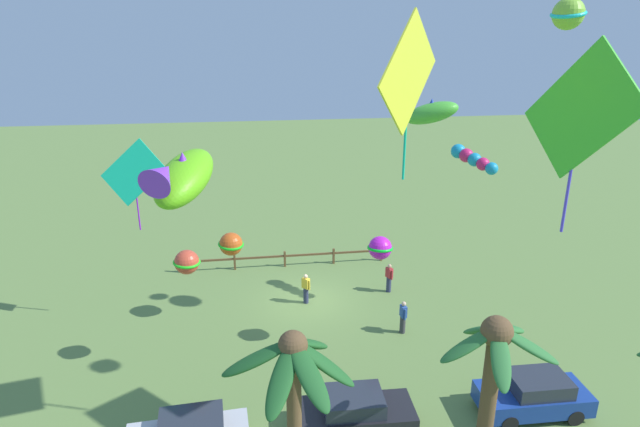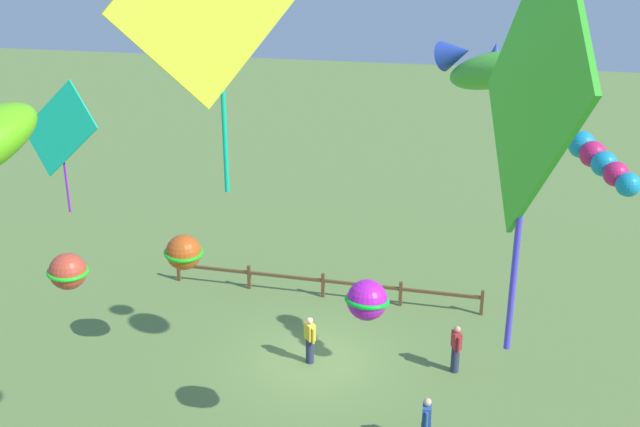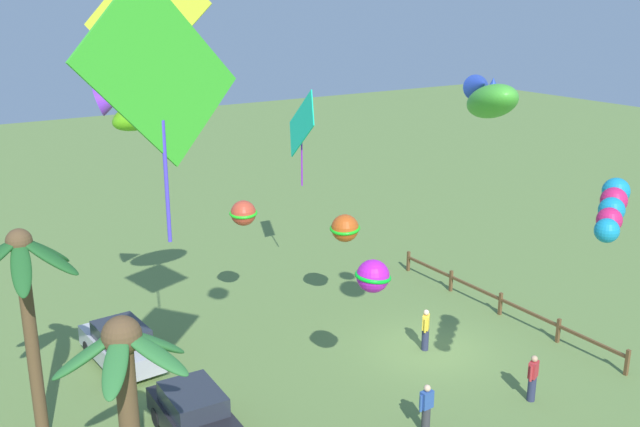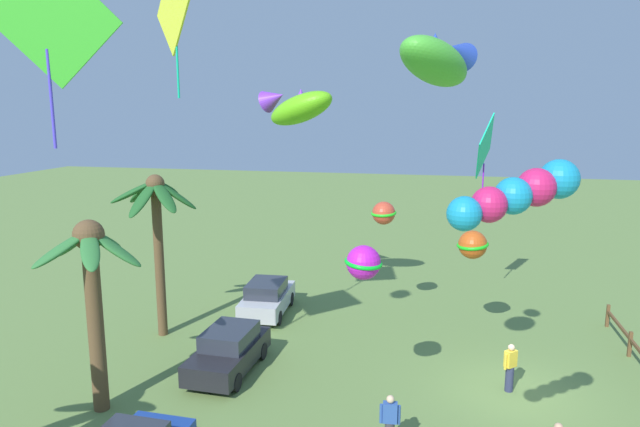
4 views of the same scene
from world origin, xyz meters
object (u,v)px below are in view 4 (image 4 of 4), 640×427
at_px(kite_tube_3, 519,194).
at_px(kite_fish_4, 297,107).
at_px(parked_car_2, 229,350).
at_px(kite_ball_8, 363,263).
at_px(kite_diamond_0, 175,3).
at_px(kite_ball_6, 473,245).
at_px(palm_tree_2, 156,215).
at_px(palm_tree_1, 92,276).
at_px(spectator_1, 510,367).
at_px(kite_ball_1, 384,213).
at_px(kite_diamond_2, 485,148).
at_px(kite_fish_5, 438,60).
at_px(spectator_2, 390,423).
at_px(kite_diamond_9, 44,13).
at_px(parked_car_0, 267,297).

distance_m(kite_tube_3, kite_fish_4, 14.36).
height_order(parked_car_2, kite_ball_8, kite_ball_8).
xyz_separation_m(kite_diamond_0, kite_ball_6, (5.07, -9.13, -8.08)).
bearing_deg(palm_tree_2, kite_ball_6, -81.82).
height_order(palm_tree_1, kite_ball_6, palm_tree_1).
bearing_deg(kite_tube_3, parked_car_2, 48.94).
bearing_deg(spectator_1, palm_tree_2, 81.98).
relative_size(parked_car_2, kite_diamond_0, 0.90).
height_order(kite_ball_1, kite_ball_8, kite_ball_8).
distance_m(kite_tube_3, kite_ball_6, 11.88).
distance_m(kite_diamond_2, kite_ball_8, 11.12).
distance_m(palm_tree_2, kite_ball_6, 12.12).
bearing_deg(kite_ball_8, kite_fish_4, 27.58).
relative_size(palm_tree_2, kite_ball_1, 4.41).
relative_size(kite_fish_5, kite_ball_6, 1.69).
bearing_deg(spectator_1, kite_ball_8, 120.27).
height_order(spectator_1, kite_diamond_0, kite_diamond_0).
distance_m(parked_car_2, kite_ball_1, 8.38).
distance_m(spectator_2, kite_fish_4, 12.85).
bearing_deg(kite_ball_1, kite_fish_5, -168.17).
distance_m(palm_tree_1, kite_diamond_2, 16.47).
bearing_deg(kite_ball_6, spectator_2, 163.17).
bearing_deg(kite_fish_5, kite_ball_8, 38.62).
relative_size(parked_car_2, kite_ball_8, 2.81).
xyz_separation_m(parked_car_2, kite_diamond_9, (-4.99, 2.28, 10.37)).
xyz_separation_m(parked_car_2, kite_diamond_2, (8.17, -8.67, 6.51)).
bearing_deg(kite_fish_4, kite_diamond_9, 161.62).
relative_size(palm_tree_1, palm_tree_2, 0.90).
xyz_separation_m(parked_car_2, kite_ball_1, (5.76, -4.64, 3.94)).
bearing_deg(kite_ball_6, palm_tree_1, 123.83).
distance_m(parked_car_0, kite_tube_3, 16.77).
bearing_deg(palm_tree_2, parked_car_0, -47.75).
relative_size(parked_car_0, kite_diamond_0, 0.91).
bearing_deg(parked_car_2, palm_tree_2, 57.31).
bearing_deg(palm_tree_2, kite_diamond_2, -65.35).
relative_size(spectator_2, kite_fish_4, 0.43).
relative_size(spectator_2, kite_diamond_9, 0.32).
distance_m(palm_tree_1, parked_car_0, 9.71).
height_order(kite_tube_3, kite_ball_6, kite_tube_3).
distance_m(palm_tree_2, spectator_1, 13.84).
height_order(spectator_2, kite_fish_4, kite_fish_4).
distance_m(parked_car_2, spectator_1, 9.31).
bearing_deg(spectator_2, palm_tree_1, 88.36).
xyz_separation_m(parked_car_0, kite_tube_3, (-12.70, -8.60, 6.77)).
bearing_deg(palm_tree_2, kite_fish_5, -122.58).
xyz_separation_m(kite_fish_5, kite_diamond_9, (-0.69, 9.03, 1.16)).
distance_m(parked_car_0, kite_diamond_0, 12.99).
bearing_deg(spectator_1, parked_car_2, 93.69).
relative_size(palm_tree_1, kite_diamond_9, 1.17).
relative_size(palm_tree_1, kite_fish_4, 1.59).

